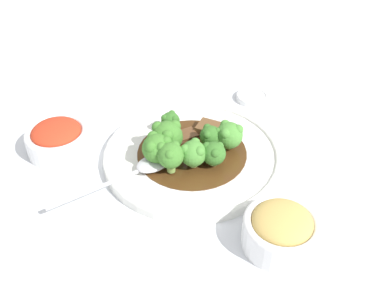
% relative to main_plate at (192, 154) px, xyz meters
% --- Properties ---
extents(ground_plane, '(4.00, 4.00, 0.00)m').
position_rel_main_plate_xyz_m(ground_plane, '(0.00, 0.00, -0.01)').
color(ground_plane, silver).
extents(main_plate, '(0.31, 0.31, 0.02)m').
position_rel_main_plate_xyz_m(main_plate, '(0.00, 0.00, 0.00)').
color(main_plate, white).
rests_on(main_plate, ground_plane).
extents(beef_strip_0, '(0.06, 0.06, 0.02)m').
position_rel_main_plate_xyz_m(beef_strip_0, '(0.00, 0.02, 0.02)').
color(beef_strip_0, brown).
rests_on(beef_strip_0, main_plate).
extents(beef_strip_1, '(0.07, 0.06, 0.01)m').
position_rel_main_plate_xyz_m(beef_strip_1, '(-0.02, -0.04, 0.01)').
color(beef_strip_1, brown).
rests_on(beef_strip_1, main_plate).
extents(beef_strip_2, '(0.04, 0.06, 0.01)m').
position_rel_main_plate_xyz_m(beef_strip_2, '(-0.07, -0.00, 0.02)').
color(beef_strip_2, brown).
rests_on(beef_strip_2, main_plate).
extents(broccoli_floret_0, '(0.05, 0.05, 0.05)m').
position_rel_main_plate_xyz_m(broccoli_floret_0, '(-0.04, 0.05, 0.04)').
color(broccoli_floret_0, '#7FA84C').
rests_on(broccoli_floret_0, main_plate).
extents(broccoli_floret_1, '(0.04, 0.04, 0.04)m').
position_rel_main_plate_xyz_m(broccoli_floret_1, '(0.01, 0.05, 0.03)').
color(broccoli_floret_1, '#8EB756').
rests_on(broccoli_floret_1, main_plate).
extents(broccoli_floret_2, '(0.04, 0.04, 0.05)m').
position_rel_main_plate_xyz_m(broccoli_floret_2, '(0.03, 0.02, 0.04)').
color(broccoli_floret_2, '#7FA84C').
rests_on(broccoli_floret_2, main_plate).
extents(broccoli_floret_3, '(0.05, 0.05, 0.06)m').
position_rel_main_plate_xyz_m(broccoli_floret_3, '(0.06, -0.03, 0.04)').
color(broccoli_floret_3, '#7FA84C').
rests_on(broccoli_floret_3, main_plate).
extents(broccoli_floret_4, '(0.04, 0.04, 0.06)m').
position_rel_main_plate_xyz_m(broccoli_floret_4, '(0.06, -0.00, 0.04)').
color(broccoli_floret_4, '#7FA84C').
rests_on(broccoli_floret_4, main_plate).
extents(broccoli_floret_5, '(0.03, 0.03, 0.04)m').
position_rel_main_plate_xyz_m(broccoli_floret_5, '(-0.03, -0.07, 0.03)').
color(broccoli_floret_5, '#7FA84C').
rests_on(broccoli_floret_5, main_plate).
extents(broccoli_floret_6, '(0.04, 0.04, 0.04)m').
position_rel_main_plate_xyz_m(broccoli_floret_6, '(-0.03, 0.02, 0.03)').
color(broccoli_floret_6, '#7FA84C').
rests_on(broccoli_floret_6, main_plate).
extents(broccoli_floret_7, '(0.06, 0.06, 0.06)m').
position_rel_main_plate_xyz_m(broccoli_floret_7, '(0.02, -0.04, 0.04)').
color(broccoli_floret_7, '#7FA84C').
rests_on(broccoli_floret_7, main_plate).
extents(serving_spoon, '(0.21, 0.11, 0.01)m').
position_rel_main_plate_xyz_m(serving_spoon, '(0.09, -0.04, 0.02)').
color(serving_spoon, silver).
rests_on(serving_spoon, main_plate).
extents(side_bowl_kimchi, '(0.11, 0.11, 0.06)m').
position_rel_main_plate_xyz_m(side_bowl_kimchi, '(0.11, -0.22, 0.02)').
color(side_bowl_kimchi, white).
rests_on(side_bowl_kimchi, ground_plane).
extents(side_bowl_appetizer, '(0.11, 0.11, 0.06)m').
position_rel_main_plate_xyz_m(side_bowl_appetizer, '(0.09, 0.21, 0.02)').
color(side_bowl_appetizer, white).
rests_on(side_bowl_appetizer, ground_plane).
extents(sauce_dish, '(0.07, 0.07, 0.01)m').
position_rel_main_plate_xyz_m(sauce_dish, '(-0.23, -0.00, -0.00)').
color(sauce_dish, white).
rests_on(sauce_dish, ground_plane).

